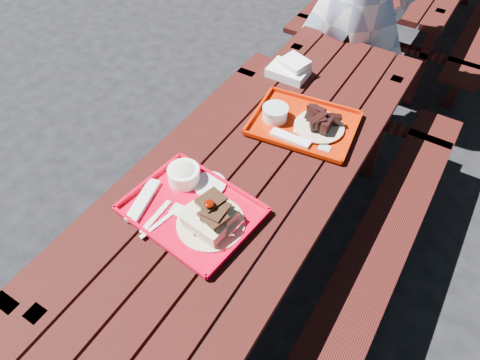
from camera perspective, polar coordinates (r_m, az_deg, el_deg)
The scene contains 5 objects.
ground at distance 2.46m, azimuth 1.88°, elevation -10.45°, with size 60.00×60.00×0.00m, color black.
picnic_table_near at distance 2.00m, azimuth 2.28°, elevation -2.18°, with size 1.41×2.40×0.75m.
near_tray at distance 1.69m, azimuth -5.98°, elevation -3.07°, with size 0.54×0.44×0.16m.
far_tray at distance 2.05m, azimuth 8.23°, elevation 7.60°, with size 0.52×0.43×0.08m.
white_cloth at distance 2.37m, azimuth 6.71°, elevation 14.47°, with size 0.21×0.18×0.09m.
Camera 1 is at (0.60, -1.11, 2.11)m, focal length 32.00 mm.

